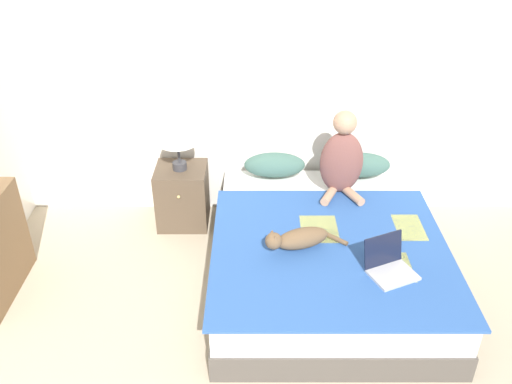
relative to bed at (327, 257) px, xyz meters
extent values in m
cube|color=white|center=(-0.55, 1.08, 1.06)|extent=(5.14, 0.05, 2.55)
cube|color=#4C4742|center=(0.00, 0.01, -0.12)|extent=(1.64, 2.01, 0.20)
cube|color=silver|center=(0.00, 0.01, 0.09)|extent=(1.62, 1.98, 0.22)
cube|color=#2D569E|center=(0.00, -0.19, 0.21)|extent=(1.69, 1.61, 0.02)
cube|color=#B2BC70|center=(0.62, 0.07, 0.22)|extent=(0.21, 0.35, 0.01)
cube|color=#B2BC70|center=(0.40, -0.40, 0.22)|extent=(0.26, 0.32, 0.01)
cube|color=#B2BC70|center=(-0.06, 0.05, 0.22)|extent=(0.28, 0.36, 0.01)
ellipsoid|color=#42665B|center=(-0.37, 0.86, 0.33)|extent=(0.53, 0.24, 0.21)
ellipsoid|color=#42665B|center=(0.37, 0.86, 0.33)|extent=(0.53, 0.24, 0.21)
ellipsoid|color=brown|center=(0.16, 0.60, 0.49)|extent=(0.35, 0.19, 0.54)
sphere|color=tan|center=(0.16, 0.60, 0.84)|extent=(0.19, 0.19, 0.19)
cylinder|color=tan|center=(0.06, 0.48, 0.26)|extent=(0.17, 0.25, 0.07)
cylinder|color=tan|center=(0.26, 0.48, 0.26)|extent=(0.17, 0.25, 0.07)
ellipsoid|color=brown|center=(-0.20, -0.17, 0.30)|extent=(0.42, 0.27, 0.15)
sphere|color=brown|center=(-0.41, -0.24, 0.32)|extent=(0.12, 0.12, 0.12)
cone|color=brown|center=(-0.40, -0.27, 0.37)|extent=(0.05, 0.05, 0.05)
cone|color=brown|center=(-0.42, -0.21, 0.37)|extent=(0.05, 0.05, 0.05)
cylinder|color=brown|center=(0.04, -0.09, 0.24)|extent=(0.18, 0.17, 0.03)
cube|color=#B7B7BC|center=(0.38, -0.50, 0.23)|extent=(0.36, 0.32, 0.02)
cube|color=black|center=(0.32, -0.37, 0.35)|extent=(0.29, 0.17, 0.22)
cube|color=brown|center=(-1.18, 0.80, 0.06)|extent=(0.44, 0.41, 0.54)
sphere|color=tan|center=(-1.18, 0.59, 0.18)|extent=(0.03, 0.03, 0.03)
cylinder|color=#38383D|center=(-1.18, 0.79, 0.36)|extent=(0.12, 0.12, 0.07)
cylinder|color=#38383D|center=(-1.18, 0.79, 0.48)|extent=(0.02, 0.02, 0.18)
cone|color=white|center=(-1.18, 0.79, 0.65)|extent=(0.31, 0.31, 0.17)
camera|label=1|loc=(-0.53, -3.28, 2.55)|focal=38.00mm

